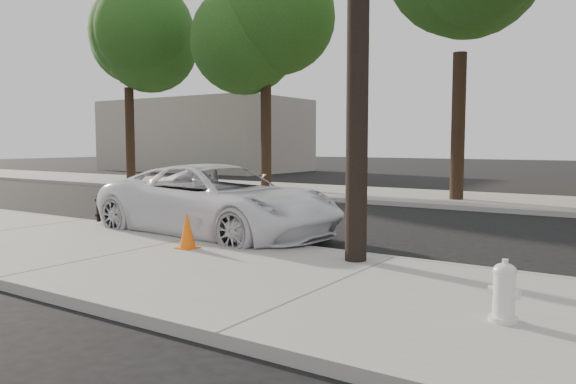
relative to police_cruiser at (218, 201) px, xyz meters
The scene contains 10 objects.
ground 1.75m from the police_cruiser, 81.63° to the left, with size 120.00×120.00×0.00m, color black.
near_sidewalk 2.85m from the police_cruiser, 85.26° to the right, with size 90.00×4.40×0.15m, color gray.
far_sidewalk 10.08m from the police_cruiser, 88.70° to the left, with size 90.00×5.00×0.15m, color gray.
curb_near 0.92m from the police_cruiser, 67.51° to the right, with size 90.00×0.12×0.16m, color #9E9B93.
building_far 29.30m from the police_cruiser, 132.54° to the left, with size 14.00×8.00×5.00m, color gray.
tree_a 17.48m from the police_cruiser, 145.30° to the left, with size 4.65×4.50×9.00m.
tree_b 12.35m from the police_cruiser, 120.16° to the left, with size 4.34×4.20×8.45m.
police_cruiser is the anchor object (origin of this frame).
fire_hydrant 7.16m from the police_cruiser, 25.08° to the right, with size 0.33×0.30×0.62m.
traffic_cone 2.10m from the police_cruiser, 64.28° to the right, with size 0.34×0.34×0.65m.
Camera 1 is at (7.53, -10.55, 2.00)m, focal length 35.00 mm.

